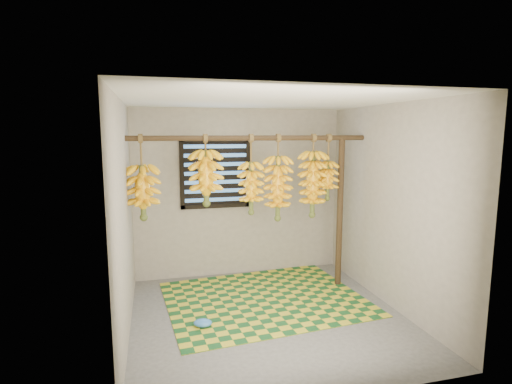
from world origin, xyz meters
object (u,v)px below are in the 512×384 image
object	(u,v)px
banana_bunch_f	(328,180)
woven_mat	(265,299)
support_post	(340,213)
banana_bunch_d	(278,188)
plastic_bag	(203,323)
banana_bunch_b	(206,178)
banana_bunch_e	(313,184)
banana_bunch_c	(251,188)
banana_bunch_a	(143,192)

from	to	relation	value
banana_bunch_f	woven_mat	bearing A→B (deg)	-166.18
support_post	woven_mat	bearing A→B (deg)	-168.48
woven_mat	banana_bunch_d	world-z (taller)	banana_bunch_d
support_post	plastic_bag	bearing A→B (deg)	-158.40
banana_bunch_b	banana_bunch_e	size ratio (longest dim) A/B	0.80
banana_bunch_c	banana_bunch_e	world-z (taller)	same
support_post	banana_bunch_c	distance (m)	1.28
banana_bunch_d	banana_bunch_f	size ratio (longest dim) A/B	1.27
support_post	banana_bunch_b	bearing A→B (deg)	180.00
banana_bunch_b	banana_bunch_f	xyz separation A→B (m)	(1.60, -0.00, -0.08)
woven_mat	banana_bunch_d	bearing A→B (deg)	44.13
support_post	banana_bunch_d	xyz separation A→B (m)	(-0.87, 0.00, 0.37)
woven_mat	banana_bunch_e	xyz separation A→B (m)	(0.71, 0.23, 1.40)
support_post	woven_mat	world-z (taller)	support_post
woven_mat	banana_bunch_f	world-z (taller)	banana_bunch_f
plastic_bag	banana_bunch_f	distance (m)	2.38
plastic_bag	banana_bunch_b	distance (m)	1.67
plastic_bag	banana_bunch_c	xyz separation A→B (m)	(0.72, 0.77, 1.33)
banana_bunch_a	banana_bunch_e	bearing A→B (deg)	-0.00
support_post	banana_bunch_e	world-z (taller)	banana_bunch_e
support_post	banana_bunch_b	xyz separation A→B (m)	(-1.79, 0.00, 0.52)
banana_bunch_c	banana_bunch_e	xyz separation A→B (m)	(0.82, 0.00, 0.02)
support_post	banana_bunch_d	distance (m)	0.95
banana_bunch_d	support_post	bearing A→B (deg)	0.00
banana_bunch_e	support_post	bearing A→B (deg)	0.00
plastic_bag	banana_bunch_a	size ratio (longest dim) A/B	0.20
plastic_bag	banana_bunch_d	world-z (taller)	banana_bunch_d
banana_bunch_d	banana_bunch_e	bearing A→B (deg)	0.00
banana_bunch_b	banana_bunch_c	size ratio (longest dim) A/B	0.86
plastic_bag	support_post	bearing A→B (deg)	21.60
woven_mat	plastic_bag	distance (m)	1.00
support_post	plastic_bag	world-z (taller)	support_post
woven_mat	banana_bunch_b	bearing A→B (deg)	161.63
support_post	woven_mat	xyz separation A→B (m)	(-1.11, -0.23, -0.99)
woven_mat	banana_bunch_c	bearing A→B (deg)	117.52
banana_bunch_a	banana_bunch_b	size ratio (longest dim) A/B	1.16
banana_bunch_b	woven_mat	bearing A→B (deg)	-18.37
support_post	woven_mat	distance (m)	1.51
plastic_bag	woven_mat	bearing A→B (deg)	32.96
woven_mat	banana_bunch_c	distance (m)	1.40
woven_mat	banana_bunch_a	size ratio (longest dim) A/B	2.39
banana_bunch_f	banana_bunch_b	bearing A→B (deg)	180.00
support_post	banana_bunch_b	size ratio (longest dim) A/B	2.33
support_post	banana_bunch_a	distance (m)	2.56
woven_mat	banana_bunch_f	distance (m)	1.72
banana_bunch_b	banana_bunch_c	world-z (taller)	same
banana_bunch_c	banana_bunch_f	xyz separation A→B (m)	(1.04, -0.00, 0.07)
banana_bunch_d	banana_bunch_e	size ratio (longest dim) A/B	1.02
banana_bunch_d	banana_bunch_b	bearing A→B (deg)	180.00
support_post	plastic_bag	xyz separation A→B (m)	(-1.95, -0.77, -0.95)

